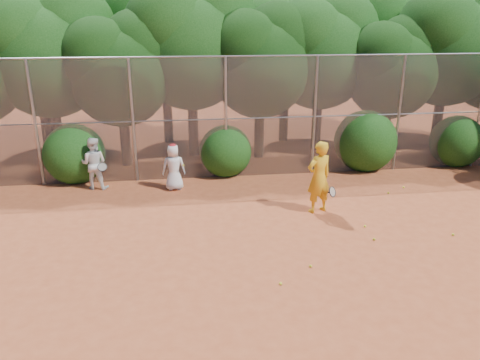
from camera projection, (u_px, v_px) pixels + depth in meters
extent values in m
plane|color=#A84925|center=(298.00, 261.00, 10.54)|extent=(80.00, 80.00, 0.00)
cylinder|color=gray|center=(35.00, 124.00, 14.61)|extent=(0.09, 0.09, 4.00)
cylinder|color=gray|center=(133.00, 122.00, 14.98)|extent=(0.09, 0.09, 4.00)
cylinder|color=gray|center=(226.00, 119.00, 15.35)|extent=(0.09, 0.09, 4.00)
cylinder|color=gray|center=(315.00, 116.00, 15.73)|extent=(0.09, 0.09, 4.00)
cylinder|color=gray|center=(399.00, 114.00, 16.10)|extent=(0.09, 0.09, 4.00)
cylinder|color=gray|center=(480.00, 112.00, 16.47)|extent=(0.09, 0.09, 4.00)
cylinder|color=gray|center=(257.00, 56.00, 14.81)|extent=(20.00, 0.05, 0.05)
cylinder|color=gray|center=(256.00, 118.00, 15.48)|extent=(20.00, 0.04, 0.04)
cube|color=slate|center=(256.00, 118.00, 15.48)|extent=(20.00, 0.02, 4.00)
cylinder|color=black|center=(57.00, 129.00, 17.19)|extent=(0.38, 0.38, 2.52)
sphere|color=#133E0F|center=(48.00, 60.00, 16.36)|extent=(4.03, 4.03, 4.03)
sphere|color=#133E0F|center=(71.00, 30.00, 16.50)|extent=(3.23, 3.23, 3.23)
sphere|color=#133E0F|center=(20.00, 37.00, 15.72)|extent=(3.02, 3.02, 3.02)
cylinder|color=black|center=(125.00, 136.00, 16.91)|extent=(0.36, 0.36, 2.17)
sphere|color=black|center=(120.00, 76.00, 16.19)|extent=(3.47, 3.47, 3.47)
sphere|color=black|center=(139.00, 50.00, 16.31)|extent=(2.78, 2.78, 2.78)
sphere|color=black|center=(99.00, 57.00, 15.64)|extent=(2.60, 2.60, 2.60)
cylinder|color=black|center=(193.00, 122.00, 18.07)|extent=(0.39, 0.39, 2.66)
sphere|color=#133E0F|center=(191.00, 52.00, 17.20)|extent=(4.26, 4.26, 4.26)
sphere|color=#133E0F|center=(212.00, 21.00, 17.34)|extent=(3.40, 3.40, 3.40)
sphere|color=#133E0F|center=(169.00, 28.00, 16.52)|extent=(3.19, 3.19, 3.19)
cylinder|color=black|center=(259.00, 128.00, 17.88)|extent=(0.37, 0.37, 2.27)
sphere|color=black|center=(260.00, 69.00, 17.14)|extent=(3.64, 3.64, 3.64)
sphere|color=black|center=(278.00, 42.00, 17.26)|extent=(2.91, 2.91, 2.91)
sphere|color=black|center=(244.00, 49.00, 16.56)|extent=(2.73, 2.73, 2.73)
cylinder|color=black|center=(317.00, 120.00, 18.91)|extent=(0.38, 0.38, 2.45)
sphere|color=#133E0F|center=(320.00, 59.00, 18.11)|extent=(3.92, 3.92, 3.92)
sphere|color=#133E0F|center=(338.00, 32.00, 18.25)|extent=(3.14, 3.14, 3.14)
sphere|color=#133E0F|center=(306.00, 38.00, 17.49)|extent=(2.94, 2.94, 2.94)
cylinder|color=black|center=(385.00, 128.00, 18.35)|extent=(0.36, 0.36, 2.10)
sphere|color=black|center=(391.00, 74.00, 17.66)|extent=(3.36, 3.36, 3.36)
sphere|color=black|center=(406.00, 50.00, 17.78)|extent=(2.69, 2.69, 2.69)
sphere|color=black|center=(381.00, 57.00, 17.13)|extent=(2.52, 2.52, 2.52)
cylinder|color=black|center=(438.00, 117.00, 19.14)|extent=(0.39, 0.39, 2.59)
sphere|color=#133E0F|center=(447.00, 53.00, 18.29)|extent=(4.14, 4.14, 4.14)
sphere|color=#133E0F|center=(465.00, 24.00, 18.43)|extent=(3.32, 3.32, 3.32)
sphere|color=#133E0F|center=(437.00, 31.00, 17.63)|extent=(3.11, 3.11, 3.11)
cylinder|color=black|center=(45.00, 116.00, 19.20)|extent=(0.39, 0.39, 2.62)
sphere|color=#133E0F|center=(36.00, 51.00, 18.34)|extent=(4.20, 4.20, 4.20)
sphere|color=#133E0F|center=(57.00, 23.00, 18.48)|extent=(3.36, 3.36, 3.36)
sphere|color=#133E0F|center=(10.00, 29.00, 17.67)|extent=(3.15, 3.15, 3.15)
cylinder|color=black|center=(167.00, 110.00, 19.98)|extent=(0.40, 0.40, 2.80)
sphere|color=#133E0F|center=(164.00, 43.00, 19.06)|extent=(4.48, 4.48, 4.48)
sphere|color=#133E0F|center=(185.00, 14.00, 19.21)|extent=(3.58, 3.58, 3.58)
sphere|color=#133E0F|center=(142.00, 20.00, 18.35)|extent=(3.36, 3.36, 3.36)
cylinder|color=black|center=(284.00, 112.00, 20.27)|extent=(0.38, 0.38, 2.52)
sphere|color=#133E0F|center=(286.00, 53.00, 19.44)|extent=(4.03, 4.03, 4.03)
sphere|color=#133E0F|center=(303.00, 27.00, 19.58)|extent=(3.23, 3.23, 3.23)
sphere|color=#133E0F|center=(271.00, 33.00, 18.80)|extent=(3.02, 3.02, 3.02)
cylinder|color=black|center=(377.00, 104.00, 21.36)|extent=(0.40, 0.40, 2.73)
sphere|color=#133E0F|center=(383.00, 43.00, 20.46)|extent=(4.37, 4.37, 4.37)
sphere|color=#133E0F|center=(401.00, 17.00, 20.61)|extent=(3.49, 3.49, 3.49)
sphere|color=#133E0F|center=(372.00, 23.00, 19.77)|extent=(3.28, 3.28, 3.28)
sphere|color=#133E0F|center=(74.00, 151.00, 15.35)|extent=(2.00, 2.00, 2.00)
sphere|color=#133E0F|center=(225.00, 149.00, 16.00)|extent=(1.80, 1.80, 1.80)
sphere|color=#133E0F|center=(366.00, 138.00, 16.56)|extent=(2.20, 2.20, 2.20)
sphere|color=#133E0F|center=(457.00, 139.00, 17.04)|extent=(1.90, 1.90, 1.90)
imported|color=gold|center=(319.00, 177.00, 12.84)|extent=(0.86, 0.70, 2.04)
torus|color=black|center=(332.00, 192.00, 12.82)|extent=(0.32, 0.31, 0.29)
cylinder|color=black|center=(326.00, 193.00, 12.97)|extent=(0.20, 0.22, 0.14)
imported|color=white|center=(174.00, 167.00, 14.60)|extent=(0.74, 0.50, 1.47)
ellipsoid|color=red|center=(173.00, 146.00, 14.37)|extent=(0.22, 0.22, 0.13)
sphere|color=yellow|center=(183.00, 165.00, 14.41)|extent=(0.07, 0.07, 0.07)
imported|color=white|center=(94.00, 163.00, 14.65)|extent=(0.90, 0.75, 1.67)
torus|color=black|center=(102.00, 167.00, 14.42)|extent=(0.31, 0.21, 0.26)
cylinder|color=black|center=(103.00, 169.00, 14.63)|extent=(0.04, 0.24, 0.20)
sphere|color=yellow|center=(365.00, 226.00, 12.18)|extent=(0.07, 0.07, 0.07)
sphere|color=yellow|center=(388.00, 193.00, 14.46)|extent=(0.07, 0.07, 0.07)
sphere|color=yellow|center=(374.00, 239.00, 11.47)|extent=(0.07, 0.07, 0.07)
sphere|color=yellow|center=(453.00, 235.00, 11.71)|extent=(0.07, 0.07, 0.07)
sphere|color=yellow|center=(310.00, 266.00, 10.25)|extent=(0.07, 0.07, 0.07)
sphere|color=yellow|center=(404.00, 187.00, 14.92)|extent=(0.07, 0.07, 0.07)
sphere|color=yellow|center=(281.00, 284.00, 9.58)|extent=(0.07, 0.07, 0.07)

